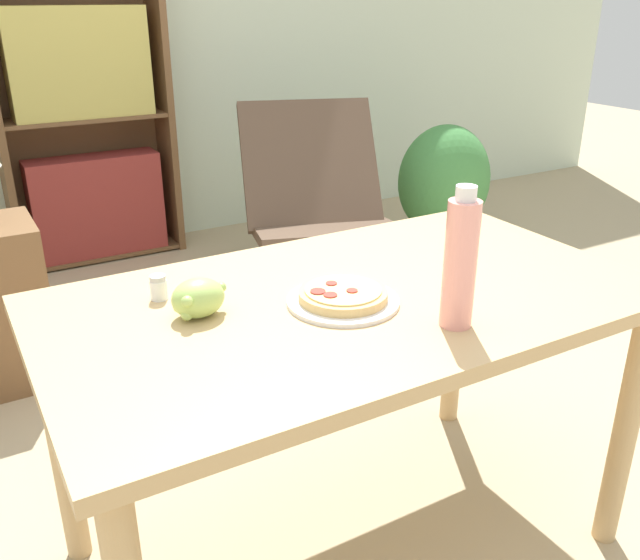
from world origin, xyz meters
TOP-DOWN VIEW (x-y plane):
  - ground_plane at (0.00, 0.00)m, footprint 14.00×14.00m
  - wall_back at (0.00, 2.62)m, footprint 8.00×0.05m
  - dining_table at (0.04, -0.04)m, footprint 1.36×0.77m
  - pizza_on_plate at (0.00, -0.07)m, footprint 0.25×0.25m
  - grape_bunch at (-0.30, 0.02)m, footprint 0.12×0.09m
  - drink_bottle at (0.14, -0.27)m, footprint 0.07×0.07m
  - salt_shaker at (-0.34, 0.15)m, footprint 0.04×0.04m
  - lounge_chair_far at (0.78, 1.40)m, footprint 0.83×0.93m
  - bookshelf at (0.00, 2.46)m, footprint 0.87×0.28m
  - potted_plant_floor at (1.71, 1.62)m, footprint 0.53×0.45m

SIDE VIEW (x-z plane):
  - ground_plane at x=0.00m, z-range 0.00..0.00m
  - lounge_chair_far at x=0.78m, z-range -0.15..0.73m
  - potted_plant_floor at x=1.71m, z-range 0.02..0.72m
  - dining_table at x=0.04m, z-range 0.27..1.00m
  - bookshelf at x=0.00m, z-range -0.07..1.45m
  - pizza_on_plate at x=0.00m, z-range 0.72..0.76m
  - salt_shaker at x=-0.34m, z-range 0.73..0.78m
  - grape_bunch at x=-0.30m, z-range 0.73..0.81m
  - drink_bottle at x=0.14m, z-range 0.72..1.01m
  - wall_back at x=0.00m, z-range 0.00..2.60m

